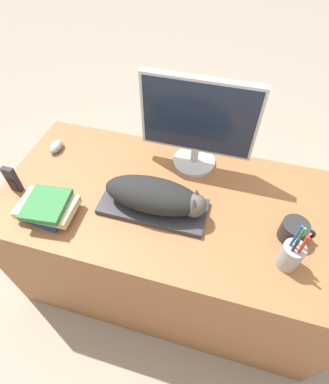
% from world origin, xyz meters
% --- Properties ---
extents(ground_plane, '(12.00, 12.00, 0.00)m').
position_xyz_m(ground_plane, '(0.00, 0.00, 0.00)').
color(ground_plane, gray).
extents(desk, '(1.48, 0.71, 0.71)m').
position_xyz_m(desk, '(0.00, 0.36, 0.36)').
color(desk, brown).
rests_on(desk, ground_plane).
extents(keyboard, '(0.43, 0.18, 0.02)m').
position_xyz_m(keyboard, '(-0.07, 0.29, 0.72)').
color(keyboard, '#2D2D33').
rests_on(keyboard, desk).
extents(cat, '(0.40, 0.16, 0.12)m').
position_xyz_m(cat, '(-0.05, 0.29, 0.80)').
color(cat, black).
rests_on(cat, keyboard).
extents(monitor, '(0.48, 0.19, 0.42)m').
position_xyz_m(monitor, '(0.03, 0.60, 0.94)').
color(monitor, '#B7B7BC').
rests_on(monitor, desk).
extents(computer_mouse, '(0.05, 0.09, 0.04)m').
position_xyz_m(computer_mouse, '(-0.62, 0.51, 0.73)').
color(computer_mouse, gray).
rests_on(computer_mouse, desk).
extents(coffee_mug, '(0.13, 0.10, 0.08)m').
position_xyz_m(coffee_mug, '(0.47, 0.31, 0.75)').
color(coffee_mug, black).
rests_on(coffee_mug, desk).
extents(pen_cup, '(0.08, 0.08, 0.22)m').
position_xyz_m(pen_cup, '(0.46, 0.19, 0.77)').
color(pen_cup, '#939399').
rests_on(pen_cup, desk).
extents(phone, '(0.05, 0.02, 0.13)m').
position_xyz_m(phone, '(-0.66, 0.23, 0.77)').
color(phone, black).
rests_on(phone, desk).
extents(book_stack, '(0.22, 0.19, 0.08)m').
position_xyz_m(book_stack, '(-0.46, 0.16, 0.75)').
color(book_stack, navy).
rests_on(book_stack, desk).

